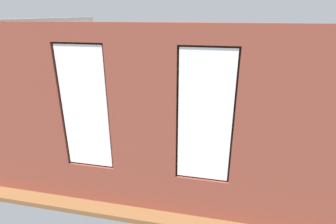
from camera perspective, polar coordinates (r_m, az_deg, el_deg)
The scene contains 19 objects.
ground_plane at distance 7.25m, azimuth 1.12°, elevation -6.86°, with size 7.22×5.94×0.10m, color brown.
brick_wall_with_windows at distance 4.28m, azimuth -5.37°, elevation -3.45°, with size 6.62×0.30×3.19m.
white_wall_right at distance 7.76m, azimuth -23.61°, elevation 6.25°, with size 0.10×4.94×3.19m, color silver.
couch_by_window at distance 5.54m, azimuth -7.58°, elevation -11.95°, with size 1.76×0.87×0.80m.
couch_left at distance 6.99m, azimuth 22.52°, elevation -6.17°, with size 1.02×1.90×0.80m.
coffee_table at distance 6.91m, azimuth -0.77°, elevation -4.21°, with size 1.36×0.82×0.45m.
cup_ceramic at distance 6.74m, azimuth -0.16°, elevation -3.95°, with size 0.08×0.08×0.09m, color #4C4C51.
candle_jar at distance 6.87m, azimuth -0.77°, elevation -3.39°, with size 0.08×0.08×0.11m, color #B7333D.
table_plant_small at distance 6.82m, azimuth -4.36°, elevation -2.82°, with size 0.17×0.17×0.27m.
remote_silver at distance 7.01m, azimuth -1.94°, elevation -3.26°, with size 0.05×0.17×0.02m, color #B2B2B7.
remote_gray at distance 6.95m, azimuth 2.51°, elevation -3.50°, with size 0.05×0.17×0.02m, color #59595B.
media_console at distance 7.90m, azimuth -20.99°, elevation -3.61°, with size 1.21×0.42×0.47m, color black.
tv_flatscreen at distance 7.67m, azimuth -21.59°, elevation 0.85°, with size 1.16×0.20×0.83m.
papasan_chair at distance 8.63m, azimuth 4.57°, elevation 1.40°, with size 1.20×1.20×0.73m.
potted_plant_near_tv at distance 6.61m, azimuth -22.37°, elevation -3.67°, with size 0.67×0.72×1.26m.
potted_plant_by_left_couch at distance 8.11m, azimuth 18.39°, elevation -0.63°, with size 0.42×0.42×0.75m.
potted_plant_between_couches at distance 5.16m, azimuth 6.60°, elevation -9.84°, with size 1.09×1.08×1.26m.
potted_plant_mid_room_small at distance 7.91m, azimuth 8.40°, elevation -1.28°, with size 0.35×0.35×0.58m.
potted_plant_corner_near_left at distance 8.82m, azimuth 21.64°, elevation 1.81°, with size 0.77×0.95×1.24m.
Camera 1 is at (-1.20, 6.31, 3.31)m, focal length 28.00 mm.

